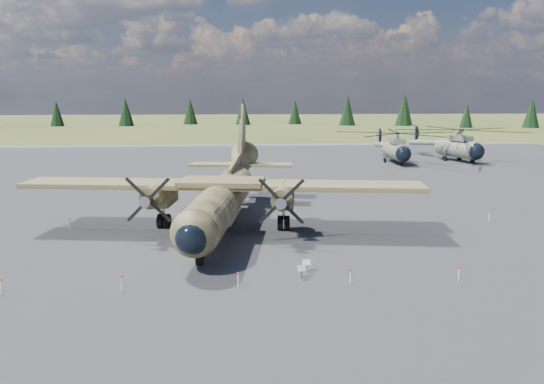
{
  "coord_description": "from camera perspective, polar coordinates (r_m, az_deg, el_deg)",
  "views": [
    {
      "loc": [
        -4.41,
        -40.1,
        9.96
      ],
      "look_at": [
        -0.93,
        2.0,
        2.27
      ],
      "focal_mm": 35.0,
      "sensor_mm": 36.0,
      "label": 1
    }
  ],
  "objects": [
    {
      "name": "ground",
      "position": [
        41.55,
        1.51,
        -3.55
      ],
      "size": [
        500.0,
        500.0,
        0.0
      ],
      "primitive_type": "plane",
      "color": "brown",
      "rests_on": "ground"
    },
    {
      "name": "apron",
      "position": [
        51.27,
        0.3,
        -0.88
      ],
      "size": [
        120.0,
        120.0,
        0.04
      ],
      "primitive_type": "cube",
      "color": "slate",
      "rests_on": "ground"
    },
    {
      "name": "helicopter_mid",
      "position": [
        86.03,
        19.43,
        5.46
      ],
      "size": [
        24.54,
        25.19,
        5.0
      ],
      "rotation": [
        0.0,
        0.0,
        0.3
      ],
      "color": "slate",
      "rests_on": "ground"
    },
    {
      "name": "barrier_fence",
      "position": [
        41.31,
        0.89,
        -2.91
      ],
      "size": [
        33.12,
        29.62,
        0.85
      ],
      "color": "white",
      "rests_on": "ground"
    },
    {
      "name": "helicopter_near",
      "position": [
        81.1,
        13.22,
        5.34
      ],
      "size": [
        18.66,
        21.79,
        4.66
      ],
      "rotation": [
        0.0,
        0.0,
        -0.02
      ],
      "color": "slate",
      "rests_on": "ground"
    },
    {
      "name": "treeline",
      "position": [
        47.97,
        4.59,
        3.98
      ],
      "size": [
        307.92,
        306.63,
        10.98
      ],
      "color": "black",
      "rests_on": "ground"
    },
    {
      "name": "info_placard_right",
      "position": [
        30.65,
        3.74,
        -7.71
      ],
      "size": [
        0.47,
        0.21,
        0.73
      ],
      "rotation": [
        0.0,
        0.0,
        0.03
      ],
      "color": "gray",
      "rests_on": "ground"
    },
    {
      "name": "transport_plane",
      "position": [
        40.35,
        -5.18,
        0.06
      ],
      "size": [
        29.62,
        26.71,
        9.75
      ],
      "rotation": [
        0.0,
        0.0,
        -0.15
      ],
      "color": "#373A1F",
      "rests_on": "ground"
    },
    {
      "name": "info_placard_left",
      "position": [
        29.57,
        3.21,
        -8.34
      ],
      "size": [
        0.53,
        0.36,
        0.76
      ],
      "rotation": [
        0.0,
        0.0,
        0.34
      ],
      "color": "gray",
      "rests_on": "ground"
    }
  ]
}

